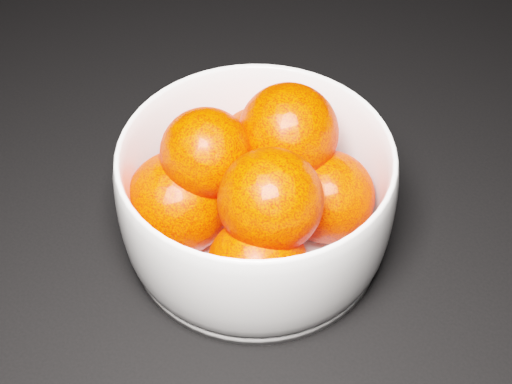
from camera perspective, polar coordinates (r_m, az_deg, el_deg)
The scene contains 2 objects.
bowl at distance 0.49m, azimuth -0.00°, elevation -0.37°, with size 0.19×0.19×0.09m.
orange_pile at distance 0.48m, azimuth -0.24°, elevation 0.45°, with size 0.15×0.15×0.11m.
Camera 1 is at (-0.06, -0.38, 0.41)m, focal length 50.00 mm.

